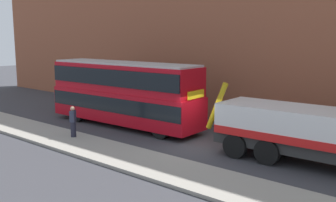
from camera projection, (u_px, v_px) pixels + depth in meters
name	position (u px, v px, depth m)	size (l,w,h in m)	color
ground_plane	(204.00, 145.00, 20.46)	(120.00, 120.00, 0.00)	#38383D
near_kerb	(150.00, 164.00, 17.29)	(60.00, 2.80, 0.15)	gray
recovery_tow_truck	(327.00, 129.00, 16.67)	(10.18, 2.92, 3.67)	#2D2D2D
double_decker_bus	(124.00, 91.00, 24.59)	(11.11, 2.90, 4.06)	#B70C19
pedestrian_onlooker	(73.00, 122.00, 21.50)	(0.44, 0.48, 1.71)	#232333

